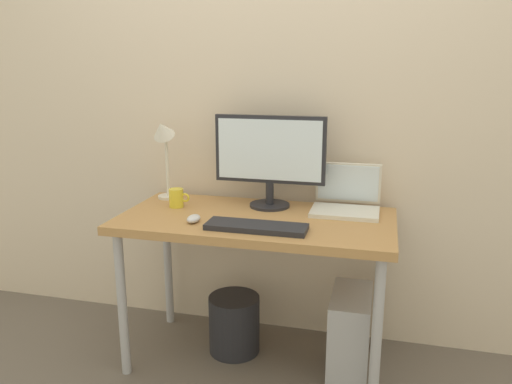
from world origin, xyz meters
name	(u,v)px	position (x,y,z in m)	size (l,w,h in m)	color
ground_plane	(256,359)	(0.00, 0.00, 0.00)	(6.00, 6.00, 0.00)	#665B51
back_wall	(274,94)	(0.00, 0.38, 1.30)	(4.40, 0.04, 2.60)	beige
desk	(256,232)	(0.00, 0.00, 0.68)	(1.28, 0.64, 0.75)	#B7844C
monitor	(270,155)	(0.02, 0.19, 1.01)	(0.55, 0.20, 0.45)	#232328
laptop	(346,199)	(0.40, 0.20, 0.81)	(0.32, 0.27, 0.23)	silver
desk_lamp	(164,142)	(-0.54, 0.19, 1.06)	(0.11, 0.16, 0.43)	silver
keyboard	(256,227)	(0.05, -0.18, 0.76)	(0.44, 0.14, 0.02)	#232328
mouse	(194,219)	(-0.25, -0.15, 0.77)	(0.06, 0.09, 0.03)	silver
coffee_mug	(177,198)	(-0.43, 0.07, 0.80)	(0.11, 0.07, 0.09)	yellow
computer_tower	(350,335)	(0.46, -0.02, 0.21)	(0.18, 0.36, 0.42)	#B2B2B7
wastebasket	(234,324)	(-0.13, 0.06, 0.15)	(0.26, 0.26, 0.30)	#232328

